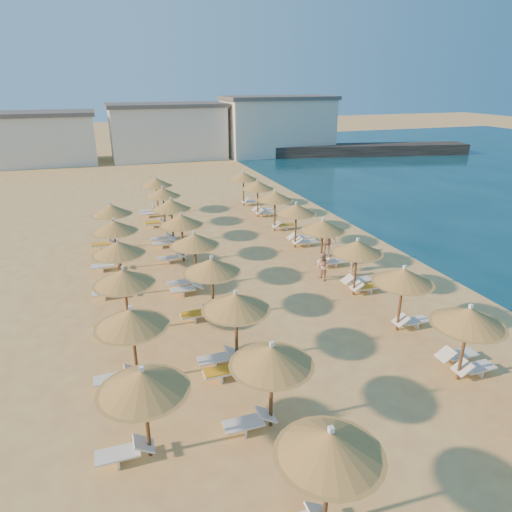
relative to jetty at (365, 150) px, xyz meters
name	(u,v)px	position (x,y,z in m)	size (l,w,h in m)	color
ground	(286,310)	(-29.11, -40.48, -0.75)	(220.00, 220.00, 0.00)	#E5BD64
jetty	(365,150)	(0.00, 0.00, 0.00)	(30.00, 4.00, 1.50)	black
hotel_blocks	(173,131)	(-26.60, 6.04, 2.95)	(48.15, 10.75, 8.10)	white
parasol_row_east	(339,237)	(-25.25, -38.24, 1.79)	(2.61, 36.07, 3.06)	brown
parasol_row_west	(202,253)	(-32.59, -38.24, 1.79)	(2.61, 36.07, 3.06)	brown
parasol_row_inland	(121,262)	(-36.35, -38.24, 1.79)	(2.61, 21.20, 3.06)	brown
loungers	(248,289)	(-30.37, -38.35, -0.41)	(14.16, 34.06, 0.66)	white
beachgoer_b	(323,267)	(-25.95, -37.95, 0.03)	(0.76, 0.59, 1.57)	tan
beachgoer_a	(352,259)	(-23.78, -37.35, 0.02)	(0.56, 0.37, 1.54)	tan
beachgoer_c	(327,241)	(-24.01, -34.68, 0.21)	(1.12, 0.47, 1.92)	tan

